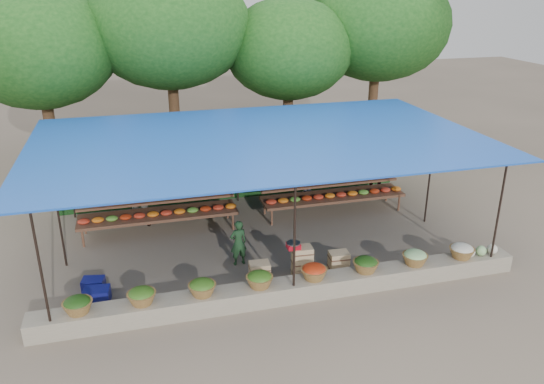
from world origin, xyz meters
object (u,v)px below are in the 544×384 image
object	(u,v)px
vendor_seated	(238,243)
blue_crate_back	(93,284)
crate_counter	(301,265)
weighing_scale	(293,245)
blue_crate_front	(97,296)

from	to	relation	value
vendor_seated	blue_crate_back	distance (m)	3.37
vendor_seated	blue_crate_back	world-z (taller)	vendor_seated
crate_counter	blue_crate_back	xyz separation A→B (m)	(-4.58, 0.67, -0.17)
weighing_scale	blue_crate_back	bearing A→B (deg)	171.31
crate_counter	blue_crate_front	distance (m)	4.49
crate_counter	blue_crate_back	world-z (taller)	crate_counter
blue_crate_front	weighing_scale	bearing A→B (deg)	4.29
crate_counter	weighing_scale	xyz separation A→B (m)	(-0.19, 0.00, 0.54)
blue_crate_back	blue_crate_front	bearing A→B (deg)	-69.11
crate_counter	blue_crate_front	bearing A→B (deg)	178.24
vendor_seated	blue_crate_back	bearing A→B (deg)	-4.93
weighing_scale	blue_crate_front	world-z (taller)	weighing_scale
weighing_scale	blue_crate_back	size ratio (longest dim) A/B	0.71
crate_counter	blue_crate_back	bearing A→B (deg)	171.66
vendor_seated	crate_counter	bearing A→B (deg)	132.15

